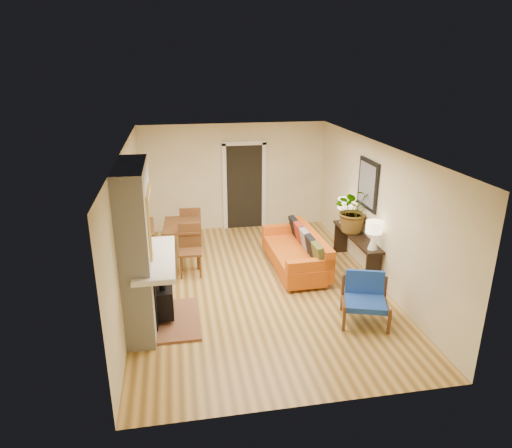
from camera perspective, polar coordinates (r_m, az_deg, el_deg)
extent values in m
plane|color=#D7A752|center=(8.66, 0.24, -7.62)|extent=(6.50, 6.50, 0.00)
plane|color=white|center=(7.82, 0.26, 9.56)|extent=(6.50, 6.50, 0.00)
plane|color=#F6EDC1|center=(11.23, -2.77, 5.89)|extent=(4.50, 0.00, 4.50)
plane|color=#F6EDC1|center=(5.27, 6.79, -10.97)|extent=(4.50, 0.00, 4.50)
plane|color=#F6EDC1|center=(8.07, -15.66, -0.42)|extent=(0.00, 6.50, 6.50)
plane|color=#F6EDC1|center=(8.82, 14.79, 1.36)|extent=(0.00, 6.50, 6.50)
cube|color=black|center=(11.30, -1.47, 4.68)|extent=(0.88, 0.06, 2.10)
cube|color=white|center=(11.23, -3.94, 4.54)|extent=(0.10, 0.08, 2.18)
cube|color=white|center=(11.37, 0.99, 4.78)|extent=(0.10, 0.08, 2.18)
cube|color=white|center=(11.06, -1.51, 10.08)|extent=(1.08, 0.08, 0.10)
cube|color=black|center=(9.03, 13.82, 4.85)|extent=(0.04, 0.85, 0.95)
cube|color=slate|center=(9.02, 13.68, 4.85)|extent=(0.01, 0.70, 0.80)
cube|color=black|center=(8.36, -15.27, 1.18)|extent=(0.06, 0.95, 0.02)
cube|color=black|center=(8.27, -15.46, 3.15)|extent=(0.06, 0.95, 0.02)
cube|color=white|center=(6.93, -15.02, 1.23)|extent=(0.42, 1.50, 1.48)
cube|color=white|center=(7.43, -14.13, -8.32)|extent=(0.42, 1.50, 1.12)
cube|color=white|center=(7.17, -12.51, -4.26)|extent=(0.60, 1.68, 0.08)
cube|color=black|center=(7.47, -12.40, -8.98)|extent=(0.03, 0.72, 0.78)
cube|color=brown|center=(7.67, -9.92, -11.68)|extent=(0.75, 1.30, 0.04)
cube|color=black|center=(7.51, -11.45, -9.67)|extent=(0.30, 0.36, 0.48)
cylinder|color=black|center=(7.31, -11.68, -6.66)|extent=(0.10, 0.10, 0.40)
cube|color=gold|center=(6.95, -13.09, 0.49)|extent=(0.04, 0.95, 0.95)
cube|color=silver|center=(6.95, -12.93, 0.50)|extent=(0.01, 0.82, 0.82)
cylinder|color=silver|center=(8.46, 4.36, -8.01)|extent=(0.04, 0.04, 0.10)
cylinder|color=silver|center=(8.67, 8.83, -7.49)|extent=(0.04, 0.04, 0.10)
cylinder|color=silver|center=(10.08, 1.43, -3.24)|extent=(0.04, 0.04, 0.10)
cylinder|color=silver|center=(10.25, 5.23, -2.91)|extent=(0.04, 0.04, 0.10)
cube|color=orange|center=(9.27, 4.87, -4.10)|extent=(0.96, 2.12, 0.30)
cube|color=orange|center=(9.24, 7.00, -2.07)|extent=(0.26, 2.10, 0.35)
cube|color=orange|center=(8.34, 6.81, -5.11)|extent=(0.90, 0.21, 0.20)
cube|color=orange|center=(10.02, 3.35, -0.65)|extent=(0.90, 0.21, 0.20)
cube|color=#4E5424|center=(8.49, 7.84, -3.80)|extent=(0.21, 0.40, 0.41)
cube|color=black|center=(8.83, 6.98, -2.80)|extent=(0.21, 0.40, 0.41)
cube|color=gray|center=(9.18, 6.19, -1.88)|extent=(0.21, 0.40, 0.41)
cube|color=maroon|center=(9.49, 5.54, -1.12)|extent=(0.21, 0.40, 0.41)
cube|color=black|center=(9.85, 4.86, -0.32)|extent=(0.21, 0.40, 0.41)
cylinder|color=silver|center=(8.41, 4.25, -8.33)|extent=(0.04, 0.04, 0.06)
cylinder|color=silver|center=(8.59, 8.33, -7.87)|extent=(0.04, 0.04, 0.06)
cylinder|color=silver|center=(8.95, 3.16, -6.49)|extent=(0.04, 0.04, 0.06)
cylinder|color=silver|center=(9.12, 7.00, -6.10)|extent=(0.04, 0.04, 0.06)
cube|color=orange|center=(8.67, 5.73, -6.01)|extent=(0.79, 0.79, 0.33)
cube|color=brown|center=(7.58, 10.87, -9.84)|extent=(0.26, 0.69, 0.05)
cube|color=brown|center=(7.35, 10.95, -11.55)|extent=(0.06, 0.06, 0.42)
cube|color=brown|center=(7.83, 10.77, -8.41)|extent=(0.06, 0.06, 0.66)
cube|color=brown|center=(7.66, 16.04, -9.96)|extent=(0.26, 0.69, 0.05)
cube|color=brown|center=(7.43, 16.32, -11.65)|extent=(0.06, 0.06, 0.42)
cube|color=brown|center=(7.91, 15.77, -8.54)|extent=(0.06, 0.06, 0.66)
cube|color=#1E35B5|center=(7.58, 13.50, -9.53)|extent=(0.77, 0.75, 0.09)
cube|color=#1E35B5|center=(7.73, 13.44, -7.03)|extent=(0.64, 0.34, 0.39)
cube|color=brown|center=(9.50, -9.23, -0.12)|extent=(0.81, 1.12, 0.04)
cylinder|color=brown|center=(9.24, -11.04, -3.55)|extent=(0.05, 0.05, 0.77)
cylinder|color=brown|center=(9.21, -7.30, -3.41)|extent=(0.05, 0.05, 0.77)
cylinder|color=brown|center=(10.09, -10.74, -1.49)|extent=(0.05, 0.05, 0.77)
cylinder|color=brown|center=(10.07, -7.32, -1.36)|extent=(0.05, 0.05, 0.77)
cube|color=brown|center=(8.96, -8.22, -3.46)|extent=(0.48, 0.48, 0.04)
cube|color=brown|center=(9.06, -8.28, -1.37)|extent=(0.45, 0.07, 0.49)
cylinder|color=brown|center=(8.90, -9.34, -5.43)|extent=(0.04, 0.04, 0.47)
cylinder|color=brown|center=(8.89, -6.97, -5.34)|extent=(0.04, 0.04, 0.47)
cylinder|color=brown|center=(9.23, -9.27, -4.48)|extent=(0.04, 0.04, 0.47)
cylinder|color=brown|center=(9.22, -6.99, -4.39)|extent=(0.04, 0.04, 0.47)
cube|color=brown|center=(10.26, -8.12, -0.41)|extent=(0.48, 0.48, 0.04)
cube|color=brown|center=(9.97, -8.21, 0.62)|extent=(0.45, 0.07, 0.49)
cylinder|color=brown|center=(10.18, -9.10, -2.11)|extent=(0.04, 0.04, 0.47)
cylinder|color=brown|center=(10.17, -7.04, -2.03)|extent=(0.04, 0.04, 0.47)
cylinder|color=brown|center=(10.52, -9.04, -1.38)|extent=(0.04, 0.04, 0.47)
cylinder|color=brown|center=(10.51, -7.05, -1.30)|extent=(0.04, 0.04, 0.47)
cube|color=black|center=(9.27, 12.51, -1.50)|extent=(0.34, 1.85, 0.05)
cube|color=black|center=(8.69, 14.44, -5.70)|extent=(0.30, 0.04, 0.68)
cube|color=black|center=(10.13, 10.56, -1.69)|extent=(0.30, 0.04, 0.68)
cone|color=white|center=(8.59, 14.41, -2.12)|extent=(0.18, 0.18, 0.30)
cylinder|color=white|center=(8.52, 14.51, -1.00)|extent=(0.03, 0.03, 0.06)
cylinder|color=#FFEABF|center=(8.49, 14.56, -0.37)|extent=(0.30, 0.30, 0.22)
cone|color=white|center=(9.86, 10.96, 0.99)|extent=(0.18, 0.18, 0.30)
cylinder|color=white|center=(9.80, 11.02, 1.99)|extent=(0.03, 0.03, 0.06)
cylinder|color=#FFEABF|center=(9.78, 11.06, 2.55)|extent=(0.30, 0.30, 0.22)
imported|color=#1E5919|center=(9.28, 12.20, 1.78)|extent=(0.90, 0.80, 0.93)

